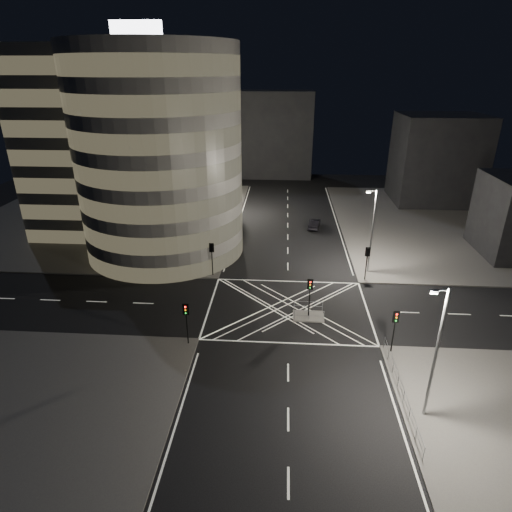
# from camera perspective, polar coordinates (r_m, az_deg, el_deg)

# --- Properties ---
(ground) EXTENTS (120.00, 120.00, 0.00)m
(ground) POSITION_cam_1_polar(r_m,az_deg,el_deg) (43.91, 4.28, -6.97)
(ground) COLOR black
(ground) RESTS_ON ground
(sidewalk_far_left) EXTENTS (42.00, 42.00, 0.15)m
(sidewalk_far_left) POSITION_cam_1_polar(r_m,az_deg,el_deg) (74.09, -18.87, 4.98)
(sidewalk_far_left) COLOR #565451
(sidewalk_far_left) RESTS_ON ground
(sidewalk_far_right) EXTENTS (42.00, 42.00, 0.15)m
(sidewalk_far_right) POSITION_cam_1_polar(r_m,az_deg,el_deg) (74.66, 27.15, 3.74)
(sidewalk_far_right) COLOR #565451
(sidewalk_far_right) RESTS_ON ground
(central_island) EXTENTS (3.00, 2.00, 0.15)m
(central_island) POSITION_cam_1_polar(r_m,az_deg,el_deg) (42.67, 7.00, -7.97)
(central_island) COLOR slate
(central_island) RESTS_ON ground
(office_tower_curved) EXTENTS (30.00, 29.00, 27.20)m
(office_tower_curved) POSITION_cam_1_polar(r_m,az_deg,el_deg) (60.69, -15.93, 13.70)
(office_tower_curved) COLOR gray
(office_tower_curved) RESTS_ON sidewalk_far_left
(office_block_rear) EXTENTS (24.00, 16.00, 22.00)m
(office_block_rear) POSITION_cam_1_polar(r_m,az_deg,el_deg) (83.28, -11.43, 15.63)
(office_block_rear) COLOR gray
(office_block_rear) RESTS_ON sidewalk_far_left
(building_right_far) EXTENTS (14.00, 12.00, 15.00)m
(building_right_far) POSITION_cam_1_polar(r_m,az_deg,el_deg) (83.51, 22.95, 11.83)
(building_right_far) COLOR black
(building_right_far) RESTS_ON sidewalk_far_right
(building_far_end) EXTENTS (18.00, 8.00, 18.00)m
(building_far_end) POSITION_cam_1_polar(r_m,az_deg,el_deg) (96.72, 1.94, 15.87)
(building_far_end) COLOR black
(building_far_end) RESTS_ON ground
(tree_a) EXTENTS (4.79, 4.79, 7.26)m
(tree_a) POSITION_cam_1_polar(r_m,az_deg,el_deg) (50.95, -7.48, 3.20)
(tree_a) COLOR black
(tree_a) RESTS_ON sidewalk_far_left
(tree_b) EXTENTS (4.04, 4.04, 6.77)m
(tree_b) POSITION_cam_1_polar(r_m,az_deg,el_deg) (56.52, -6.35, 5.29)
(tree_b) COLOR black
(tree_b) RESTS_ON sidewalk_far_left
(tree_c) EXTENTS (4.35, 4.35, 6.97)m
(tree_c) POSITION_cam_1_polar(r_m,az_deg,el_deg) (62.15, -5.41, 7.08)
(tree_c) COLOR black
(tree_c) RESTS_ON sidewalk_far_left
(tree_d) EXTENTS (5.61, 5.61, 8.95)m
(tree_d) POSITION_cam_1_polar(r_m,az_deg,el_deg) (67.52, -4.67, 9.58)
(tree_d) COLOR black
(tree_d) RESTS_ON sidewalk_far_left
(tree_e) EXTENTS (3.85, 3.85, 6.76)m
(tree_e) POSITION_cam_1_polar(r_m,az_deg,el_deg) (73.57, -3.97, 9.83)
(tree_e) COLOR black
(tree_e) RESTS_ON sidewalk_far_left
(traffic_signal_fl) EXTENTS (0.55, 0.22, 4.00)m
(traffic_signal_fl) POSITION_cam_1_polar(r_m,az_deg,el_deg) (49.29, -5.91, 0.38)
(traffic_signal_fl) COLOR black
(traffic_signal_fl) RESTS_ON sidewalk_far_left
(traffic_signal_nl) EXTENTS (0.55, 0.22, 4.00)m
(traffic_signal_nl) POSITION_cam_1_polar(r_m,az_deg,el_deg) (37.46, -9.28, -7.94)
(traffic_signal_nl) COLOR black
(traffic_signal_nl) RESTS_ON sidewalk_near_left
(traffic_signal_fr) EXTENTS (0.55, 0.22, 4.00)m
(traffic_signal_fr) POSITION_cam_1_polar(r_m,az_deg,el_deg) (49.55, 14.60, -0.18)
(traffic_signal_fr) COLOR black
(traffic_signal_fr) RESTS_ON sidewalk_far_right
(traffic_signal_nr) EXTENTS (0.55, 0.22, 4.00)m
(traffic_signal_nr) POSITION_cam_1_polar(r_m,az_deg,el_deg) (37.81, 18.04, -8.59)
(traffic_signal_nr) COLOR black
(traffic_signal_nr) RESTS_ON sidewalk_near_right
(traffic_signal_island) EXTENTS (0.55, 0.22, 4.00)m
(traffic_signal_island) POSITION_cam_1_polar(r_m,az_deg,el_deg) (41.25, 7.19, -4.62)
(traffic_signal_island) COLOR black
(traffic_signal_island) RESTS_ON central_island
(street_lamp_left_near) EXTENTS (1.25, 0.25, 10.00)m
(street_lamp_left_near) POSITION_cam_1_polar(r_m,az_deg,el_deg) (53.24, -5.80, 5.22)
(street_lamp_left_near) COLOR slate
(street_lamp_left_near) RESTS_ON sidewalk_far_left
(street_lamp_left_far) EXTENTS (1.25, 0.25, 10.00)m
(street_lamp_left_far) POSITION_cam_1_polar(r_m,az_deg,el_deg) (70.34, -3.44, 9.92)
(street_lamp_left_far) COLOR slate
(street_lamp_left_far) RESTS_ON sidewalk_far_left
(street_lamp_right_far) EXTENTS (1.25, 0.25, 10.00)m
(street_lamp_right_far) POSITION_cam_1_polar(r_m,az_deg,el_deg) (50.72, 15.19, 3.52)
(street_lamp_right_far) COLOR slate
(street_lamp_right_far) RESTS_ON sidewalk_far_right
(street_lamp_right_near) EXTENTS (1.25, 0.25, 10.00)m
(street_lamp_right_near) POSITION_cam_1_polar(r_m,az_deg,el_deg) (30.86, 22.82, -11.54)
(street_lamp_right_near) COLOR slate
(street_lamp_right_near) RESTS_ON sidewalk_near_right
(railing_near_right) EXTENTS (0.06, 11.70, 1.10)m
(railing_near_right) POSITION_cam_1_polar(r_m,az_deg,el_deg) (34.77, 18.74, -16.41)
(railing_near_right) COLOR slate
(railing_near_right) RESTS_ON sidewalk_near_right
(railing_island_south) EXTENTS (2.80, 0.06, 1.10)m
(railing_island_south) POSITION_cam_1_polar(r_m,az_deg,el_deg) (41.58, 7.09, -7.90)
(railing_island_south) COLOR slate
(railing_island_south) RESTS_ON central_island
(railing_island_north) EXTENTS (2.80, 0.06, 1.10)m
(railing_island_north) POSITION_cam_1_polar(r_m,az_deg,el_deg) (43.12, 6.98, -6.64)
(railing_island_north) COLOR slate
(railing_island_north) RESTS_ON central_island
(sedan) EXTENTS (2.17, 4.40, 1.39)m
(sedan) POSITION_cam_1_polar(r_m,az_deg,el_deg) (65.61, 7.79, 4.27)
(sedan) COLOR black
(sedan) RESTS_ON ground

